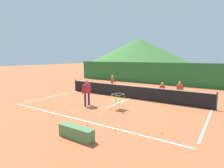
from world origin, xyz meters
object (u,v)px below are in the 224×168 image
object	(u,v)px
tennis_ball_7	(104,114)
tennis_ball_8	(88,125)
tennis_net	(130,92)
tennis_ball_2	(44,107)
tennis_ball_9	(115,129)
student_2	(180,89)
tennis_ball_3	(54,116)
tennis_ball_6	(161,132)
ball_cart	(117,99)
tennis_ball_10	(101,102)
instructor	(87,90)
tennis_ball_5	(77,106)
tennis_ball_1	(50,101)
tennis_ball_4	(108,109)
student_1	(162,89)
tennis_ball_0	(72,105)
student_0	(112,81)

from	to	relation	value
tennis_ball_7	tennis_ball_8	distance (m)	1.62
tennis_net	tennis_ball_2	size ratio (longest dim) A/B	163.82
tennis_ball_9	student_2	bearing A→B (deg)	83.61
tennis_ball_9	tennis_ball_3	bearing A→B (deg)	-176.14
tennis_net	tennis_ball_3	xyz separation A→B (m)	(-1.32, -5.84, -0.47)
tennis_ball_3	tennis_ball_6	size ratio (longest dim) A/B	1.00
tennis_net	ball_cart	world-z (taller)	tennis_net
tennis_ball_8	tennis_ball_10	world-z (taller)	same
instructor	ball_cart	size ratio (longest dim) A/B	1.81
tennis_ball_9	tennis_ball_8	bearing A→B (deg)	-170.68
tennis_ball_5	tennis_ball_6	distance (m)	5.74
tennis_ball_1	tennis_ball_8	size ratio (longest dim) A/B	1.00
instructor	ball_cart	distance (m)	2.09
instructor	tennis_ball_4	distance (m)	1.86
tennis_ball_7	tennis_ball_9	world-z (taller)	same
student_1	tennis_ball_6	bearing A→B (deg)	-71.96
tennis_net	tennis_ball_10	bearing A→B (deg)	-115.87
tennis_ball_5	tennis_ball_6	world-z (taller)	same
tennis_net	tennis_ball_0	size ratio (longest dim) A/B	163.82
ball_cart	tennis_ball_1	world-z (taller)	ball_cart
tennis_ball_0	tennis_ball_7	world-z (taller)	same
tennis_ball_4	tennis_ball_8	bearing A→B (deg)	-75.92
tennis_ball_1	tennis_ball_10	world-z (taller)	same
student_1	ball_cart	bearing A→B (deg)	-106.92
tennis_ball_2	tennis_ball_6	size ratio (longest dim) A/B	1.00
student_2	tennis_ball_7	size ratio (longest dim) A/B	18.89
ball_cart	tennis_ball_6	xyz separation A→B (m)	(3.23, -1.90, -0.55)
tennis_ball_2	tennis_ball_10	world-z (taller)	same
tennis_ball_3	tennis_ball_9	world-z (taller)	same
student_1	tennis_ball_9	distance (m)	6.84
instructor	tennis_ball_0	distance (m)	1.34
student_0	tennis_ball_7	xyz separation A→B (m)	(3.65, -6.40, -0.79)
student_1	tennis_ball_5	world-z (taller)	student_1
tennis_ball_3	tennis_ball_8	bearing A→B (deg)	0.64
instructor	tennis_ball_7	bearing A→B (deg)	-25.47
student_2	tennis_ball_3	bearing A→B (deg)	-120.14
tennis_net	student_1	distance (m)	2.33
tennis_ball_10	tennis_ball_9	bearing A→B (deg)	-45.96
tennis_ball_10	tennis_ball_1	bearing A→B (deg)	-152.84
tennis_ball_0	tennis_ball_2	distance (m)	1.61
student_1	tennis_ball_0	bearing A→B (deg)	-129.04
instructor	tennis_ball_3	bearing A→B (deg)	-90.44
tennis_ball_6	tennis_ball_0	bearing A→B (deg)	170.41
instructor	tennis_ball_3	world-z (taller)	instructor
tennis_ball_0	tennis_ball_10	distance (m)	1.95
tennis_ball_10	student_0	bearing A→B (deg)	113.84
tennis_ball_2	tennis_ball_10	distance (m)	3.55
student_1	tennis_ball_2	world-z (taller)	student_1
tennis_ball_2	tennis_ball_4	xyz separation A→B (m)	(3.44, 1.78, 0.00)
student_0	tennis_ball_8	bearing A→B (deg)	-63.90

